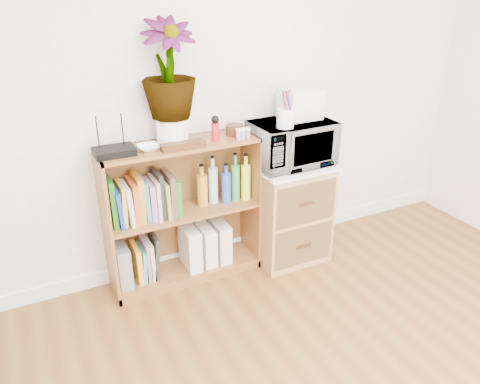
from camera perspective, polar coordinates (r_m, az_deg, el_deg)
skirting_board at (r=3.49m, az=-1.91°, el=-6.66°), size 4.00×0.02×0.10m
bookshelf at (r=3.06m, az=-6.92°, el=-2.58°), size 1.00×0.30×0.95m
wicker_unit at (r=3.34m, az=5.81°, el=-2.39°), size 0.50×0.45×0.70m
microwave at (r=3.13m, az=6.31°, el=5.94°), size 0.54×0.37×0.29m
pen_cup at (r=2.95m, az=5.56°, el=8.96°), size 0.11×0.11×0.12m
small_appliance at (r=3.15m, az=7.33°, el=10.62°), size 0.25×0.21×0.19m
router at (r=2.75m, az=-15.09°, el=4.81°), size 0.23×0.16×0.04m
white_bowl at (r=2.78m, az=-11.10°, el=5.34°), size 0.13×0.13×0.03m
plant_pot at (r=2.85m, az=-8.23°, el=7.41°), size 0.19×0.19×0.16m
potted_plant at (r=2.77m, az=-8.69°, el=14.59°), size 0.32×0.32×0.56m
trinket_box at (r=2.77m, az=-6.94°, el=5.65°), size 0.26×0.07×0.04m
kokeshi_doll at (r=2.89m, az=-3.02°, el=7.35°), size 0.05×0.05×0.11m
wooden_bowl at (r=3.00m, az=-0.69°, el=7.59°), size 0.11×0.11×0.07m
paint_jars at (r=2.92m, az=0.38°, el=6.97°), size 0.10×0.04×0.05m
file_box at (r=3.10m, az=-14.19°, el=-8.52°), size 0.08×0.22×0.28m
magazine_holder_left at (r=3.18m, az=-6.11°, el=-6.70°), size 0.09×0.23×0.29m
magazine_holder_mid at (r=3.22m, az=-4.20°, el=-6.41°), size 0.09×0.21×0.27m
magazine_holder_right at (r=3.26m, az=-2.46°, el=-5.91°), size 0.09×0.22×0.28m
cookbooks at (r=2.93m, az=-11.68°, el=-0.81°), size 0.43×0.20×0.31m
liquor_bottles at (r=3.08m, az=-2.01°, el=1.38°), size 0.37×0.07×0.32m
lower_books at (r=3.13m, az=-11.46°, el=-8.01°), size 0.16×0.19×0.30m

